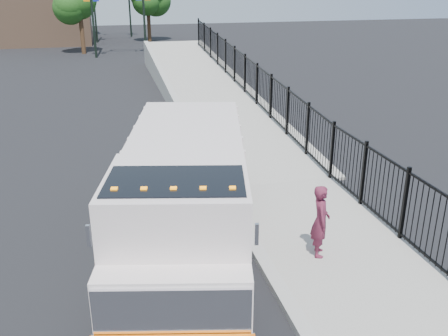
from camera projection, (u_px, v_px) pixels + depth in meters
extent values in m
plane|color=black|center=(261.00, 260.00, 11.45)|extent=(120.00, 120.00, 0.00)
cube|color=#9E998E|center=(382.00, 297.00, 10.03)|extent=(3.55, 12.00, 0.12)
cube|color=#ADAAA3|center=(292.00, 310.00, 9.60)|extent=(0.30, 12.00, 0.16)
cube|color=#9E998E|center=(208.00, 99.00, 26.42)|extent=(3.95, 24.06, 3.19)
cube|color=black|center=(257.00, 97.00, 22.78)|extent=(0.10, 28.00, 1.80)
cube|color=black|center=(187.00, 220.00, 12.00)|extent=(2.65, 7.46, 0.24)
cube|color=white|center=(178.00, 230.00, 9.27)|extent=(3.01, 2.89, 2.18)
cube|color=white|center=(174.00, 298.00, 8.20)|extent=(2.66, 1.29, 1.09)
cube|color=silver|center=(172.00, 314.00, 7.82)|extent=(2.46, 0.62, 0.93)
cube|color=black|center=(176.00, 204.00, 8.78)|extent=(2.64, 1.90, 0.93)
cube|color=white|center=(188.00, 158.00, 12.92)|extent=(3.53, 5.03, 1.85)
cube|color=silver|center=(89.00, 236.00, 8.05)|extent=(0.08, 0.08, 0.38)
cube|color=silver|center=(257.00, 234.00, 8.10)|extent=(0.08, 0.08, 0.38)
cube|color=orange|center=(114.00, 190.00, 8.24)|extent=(0.13, 0.11, 0.07)
cube|color=orange|center=(144.00, 189.00, 8.25)|extent=(0.13, 0.11, 0.07)
cube|color=orange|center=(174.00, 189.00, 8.26)|extent=(0.13, 0.11, 0.07)
cube|color=orange|center=(203.00, 189.00, 8.27)|extent=(0.13, 0.11, 0.07)
cube|color=orange|center=(233.00, 189.00, 8.28)|extent=(0.13, 0.11, 0.07)
cylinder|color=black|center=(114.00, 307.00, 8.95)|extent=(0.57, 1.14, 1.09)
cylinder|color=black|center=(241.00, 305.00, 8.99)|extent=(0.57, 1.14, 1.09)
cylinder|color=black|center=(150.00, 189.00, 13.92)|extent=(0.57, 1.14, 1.09)
cylinder|color=black|center=(231.00, 188.00, 13.97)|extent=(0.57, 1.14, 1.09)
cylinder|color=black|center=(154.00, 173.00, 15.04)|extent=(0.57, 1.14, 1.09)
cylinder|color=black|center=(230.00, 172.00, 15.08)|extent=(0.57, 1.14, 1.09)
imported|color=maroon|center=(320.00, 221.00, 11.17)|extent=(0.57, 0.71, 1.70)
cylinder|color=black|center=(92.00, 5.00, 38.25)|extent=(0.18, 0.18, 8.00)
cylinder|color=black|center=(143.00, 4.00, 39.88)|extent=(0.18, 0.18, 8.00)
cylinder|color=#382314|center=(82.00, 34.00, 41.09)|extent=(0.36, 0.36, 3.20)
sphere|color=#194714|center=(79.00, 3.00, 40.22)|extent=(2.98, 2.98, 2.98)
cylinder|color=#382314|center=(149.00, 25.00, 48.86)|extent=(0.36, 0.36, 3.20)
cylinder|color=#382314|center=(85.00, 20.00, 54.36)|extent=(0.36, 0.36, 3.20)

